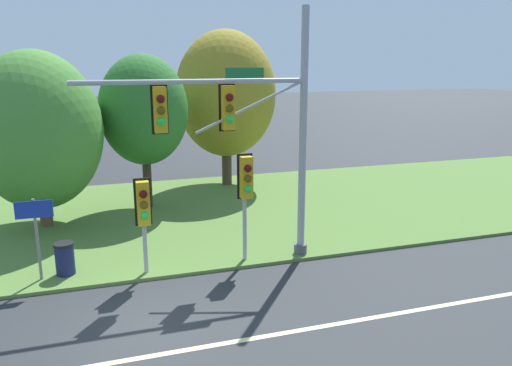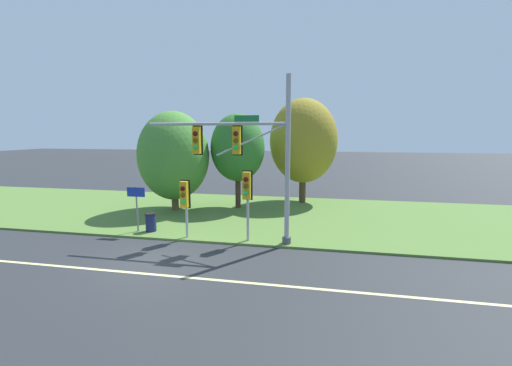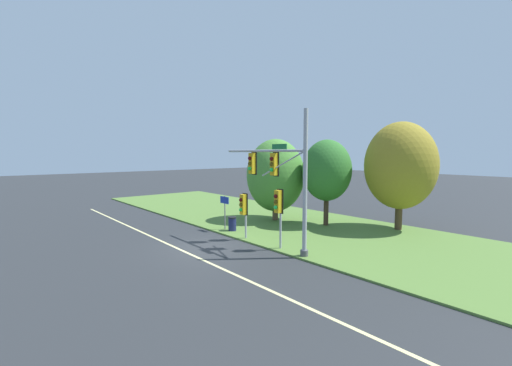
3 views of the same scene
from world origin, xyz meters
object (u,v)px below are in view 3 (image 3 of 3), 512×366
Objects in this scene: pedestrian_signal_further_along at (244,207)px; tree_nearest_road at (275,175)px; tree_left_of_mast at (327,171)px; route_sign_post at (225,207)px; trash_bin at (232,224)px; tree_behind_signpost at (400,166)px; traffic_signal_mast at (281,173)px; pedestrian_signal_near_kerb at (278,205)px.

tree_nearest_road is (-3.04, 5.52, 1.51)m from pedestrian_signal_further_along.
route_sign_post is at bearing -119.33° from tree_left_of_mast.
trash_bin is at bearing -79.73° from tree_nearest_road.
tree_behind_signpost is at bearing 27.52° from tree_nearest_road.
traffic_signal_mast is 8.10m from tree_nearest_road.
tree_nearest_road is at bearing -152.48° from tree_behind_signpost.
tree_nearest_road reaches higher than route_sign_post.
pedestrian_signal_further_along is 0.44× the size of tree_nearest_road.
tree_behind_signpost reaches higher than trash_bin.
pedestrian_signal_near_kerb is 0.52× the size of tree_nearest_road.
route_sign_post is at bearing 176.09° from traffic_signal_mast.
trash_bin is at bearing -128.23° from tree_behind_signpost.
route_sign_post is at bearing 175.12° from pedestrian_signal_near_kerb.
pedestrian_signal_near_kerb reaches higher than trash_bin.
tree_left_of_mast is 7.69m from trash_bin.
route_sign_post is 0.37× the size of tree_nearest_road.
trash_bin is at bearing 173.81° from traffic_signal_mast.
pedestrian_signal_further_along reaches higher than trash_bin.
trash_bin is at bearing -115.39° from tree_left_of_mast.
pedestrian_signal_further_along is at bearing -61.13° from tree_nearest_road.
tree_behind_signpost reaches higher than tree_nearest_road.
pedestrian_signal_near_kerb reaches higher than pedestrian_signal_further_along.
route_sign_post is (-5.82, 0.40, -2.55)m from traffic_signal_mast.
pedestrian_signal_further_along is 11.01m from tree_behind_signpost.
pedestrian_signal_further_along is 6.48m from tree_nearest_road.
tree_left_of_mast is 4.87m from tree_behind_signpost.
traffic_signal_mast is at bearing 3.35° from pedestrian_signal_further_along.
traffic_signal_mast is 2.26× the size of pedestrian_signal_near_kerb.
trash_bin is (0.87, -4.78, -2.99)m from tree_nearest_road.
tree_behind_signpost is (4.81, 9.61, 2.38)m from pedestrian_signal_further_along.
tree_nearest_road reaches higher than tree_left_of_mast.
trash_bin is (0.63, 0.16, -1.09)m from route_sign_post.
pedestrian_signal_further_along is 1.20× the size of route_sign_post.
tree_behind_signpost reaches higher than tree_left_of_mast.
tree_behind_signpost is (7.62, 9.04, 2.77)m from route_sign_post.
tree_left_of_mast is at bearing -146.55° from tree_behind_signpost.
tree_left_of_mast is at bearing 108.41° from traffic_signal_mast.
pedestrian_signal_near_kerb is at bearing -101.09° from tree_behind_signpost.
tree_behind_signpost reaches higher than route_sign_post.
traffic_signal_mast is at bearing -3.91° from route_sign_post.
pedestrian_signal_near_kerb is at bearing -7.29° from trash_bin.
tree_nearest_road is 4.09m from tree_left_of_mast.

